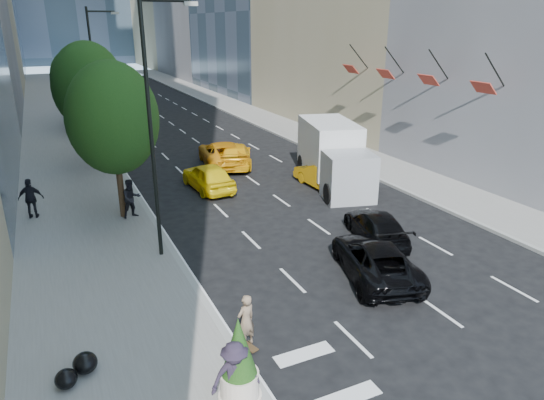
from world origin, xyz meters
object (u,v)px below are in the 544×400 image
black_sedan_lincoln (375,259)px  black_sedan_mercedes (376,226)px  planter_shrub (239,361)px  box_truck (334,154)px  skateboarder (246,324)px  city_bus (105,107)px

black_sedan_lincoln → black_sedan_mercedes: black_sedan_lincoln is taller
black_sedan_lincoln → planter_shrub: planter_shrub is taller
box_truck → planter_shrub: 18.50m
box_truck → planter_shrub: size_ratio=3.35×
skateboarder → box_truck: box_truck is taller
city_bus → box_truck: bearing=-82.4°
box_truck → planter_shrub: bearing=-114.2°
planter_shrub → box_truck: bearing=50.8°
black_sedan_mercedes → box_truck: 8.21m
skateboarder → planter_shrub: (-1.00, -2.00, 0.45)m
black_sedan_lincoln → planter_shrub: bearing=46.4°
skateboarder → black_sedan_mercedes: skateboarder is taller
planter_shrub → black_sedan_lincoln: bearing=29.4°
city_bus → planter_shrub: (-1.80, -38.58, -0.50)m
black_sedan_lincoln → planter_shrub: size_ratio=2.16×
skateboarder → planter_shrub: planter_shrub is taller
skateboarder → black_sedan_lincoln: (6.10, 2.00, -0.12)m
city_bus → skateboarder: bearing=-105.9°
planter_shrub → city_bus: bearing=87.3°
black_sedan_lincoln → black_sedan_mercedes: bearing=-110.4°
city_bus → box_truck: (9.89, -24.26, 0.04)m
black_sedan_mercedes → city_bus: city_bus is taller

